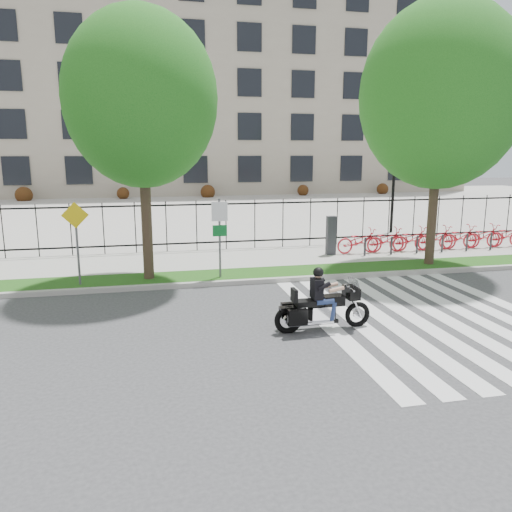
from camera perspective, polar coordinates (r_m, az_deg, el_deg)
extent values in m
plane|color=#363638|center=(11.62, -2.12, -8.65)|extent=(120.00, 120.00, 0.00)
cube|color=#9F9C95|center=(15.47, -4.84, -3.16)|extent=(60.00, 0.20, 0.15)
cube|color=#1C4C13|center=(16.28, -5.24, -2.41)|extent=(60.00, 1.50, 0.15)
cube|color=#A7A49C|center=(18.70, -6.20, -0.56)|extent=(60.00, 3.50, 0.15)
cube|color=#A7A49C|center=(35.99, -9.27, 5.27)|extent=(80.00, 34.00, 0.10)
cube|color=gray|center=(56.07, -10.85, 17.70)|extent=(60.00, 20.00, 20.00)
cylinder|color=black|center=(25.74, 15.38, 6.81)|extent=(0.14, 0.14, 4.00)
cylinder|color=black|center=(25.65, 15.61, 11.04)|extent=(0.06, 0.70, 0.70)
sphere|color=white|center=(25.49, 14.91, 11.29)|extent=(0.36, 0.36, 0.36)
sphere|color=white|center=(25.82, 16.32, 11.22)|extent=(0.36, 0.36, 0.36)
cylinder|color=#38271E|center=(15.78, -12.43, 4.73)|extent=(0.32, 0.32, 4.08)
ellipsoid|color=#145817|center=(15.74, -13.00, 17.11)|extent=(4.54, 4.54, 5.22)
cylinder|color=#38271E|center=(18.55, 19.57, 5.44)|extent=(0.32, 0.32, 4.14)
ellipsoid|color=#145817|center=(18.56, 20.39, 16.85)|extent=(5.43, 5.43, 6.25)
cube|color=#2D2D33|center=(19.46, 8.57, 2.33)|extent=(0.35, 0.25, 1.50)
imported|color=red|center=(19.96, 11.78, 1.70)|extent=(1.87, 0.65, 0.98)
cylinder|color=#2D2D33|center=(19.54, 12.35, 1.04)|extent=(0.08, 0.08, 0.70)
imported|color=red|center=(20.43, 14.60, 1.80)|extent=(1.87, 0.65, 0.98)
cylinder|color=#2D2D33|center=(20.02, 15.22, 1.15)|extent=(0.08, 0.08, 0.70)
imported|color=red|center=(20.95, 17.28, 1.88)|extent=(1.87, 0.65, 0.98)
cylinder|color=#2D2D33|center=(20.54, 17.94, 1.26)|extent=(0.08, 0.08, 0.70)
imported|color=red|center=(21.51, 19.84, 1.96)|extent=(1.87, 0.65, 0.98)
cylinder|color=#2D2D33|center=(21.12, 20.52, 1.35)|extent=(0.08, 0.08, 0.70)
imported|color=red|center=(22.11, 22.26, 2.03)|extent=(1.87, 0.65, 0.98)
cylinder|color=#2D2D33|center=(21.73, 22.97, 1.44)|extent=(0.08, 0.08, 0.70)
imported|color=red|center=(22.75, 24.54, 2.10)|extent=(1.87, 0.65, 0.98)
cylinder|color=#2D2D33|center=(22.38, 25.27, 1.52)|extent=(0.08, 0.08, 0.70)
imported|color=red|center=(23.42, 26.70, 2.16)|extent=(1.87, 0.65, 0.98)
cylinder|color=#59595B|center=(15.70, -4.17, 2.03)|extent=(0.07, 0.07, 2.50)
cube|color=white|center=(15.54, -4.19, 5.09)|extent=(0.50, 0.03, 0.60)
cube|color=#0C6626|center=(15.62, -4.16, 2.91)|extent=(0.45, 0.03, 0.35)
cylinder|color=#59595B|center=(15.69, -19.74, 1.17)|extent=(0.07, 0.07, 2.40)
cube|color=yellow|center=(15.53, -19.99, 4.41)|extent=(0.78, 0.03, 0.78)
torus|color=black|center=(12.08, 11.50, -6.55)|extent=(0.62, 0.13, 0.62)
torus|color=black|center=(11.48, 3.70, -7.31)|extent=(0.66, 0.15, 0.66)
cube|color=black|center=(11.85, 10.82, -4.12)|extent=(0.28, 0.50, 0.27)
cube|color=#26262B|center=(11.82, 11.14, -3.13)|extent=(0.14, 0.45, 0.27)
cube|color=silver|center=(11.71, 7.51, -6.50)|extent=(0.54, 0.32, 0.36)
cube|color=black|center=(11.71, 8.78, -5.01)|extent=(0.50, 0.32, 0.23)
cube|color=black|center=(11.52, 6.08, -5.32)|extent=(0.63, 0.34, 0.13)
cube|color=black|center=(11.35, 4.39, -4.51)|extent=(0.10, 0.31, 0.31)
cube|color=black|center=(11.23, 4.77, -6.99)|extent=(0.45, 0.15, 0.36)
cube|color=black|center=(11.72, 3.95, -6.17)|extent=(0.45, 0.15, 0.36)
cube|color=black|center=(11.49, 6.96, -3.71)|extent=(0.22, 0.36, 0.47)
sphere|color=tan|center=(11.41, 7.13, -2.05)|extent=(0.21, 0.21, 0.21)
sphere|color=black|center=(11.40, 7.13, -1.87)|extent=(0.24, 0.24, 0.24)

